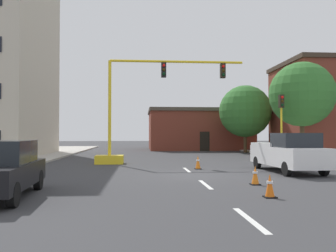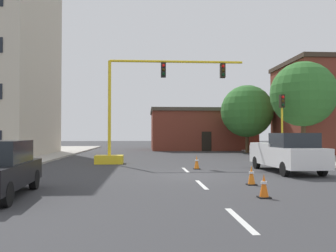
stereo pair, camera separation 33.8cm
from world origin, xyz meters
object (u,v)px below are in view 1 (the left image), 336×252
Objects in this scene: traffic_light_pole_right at (281,112)px; traffic_cone_roadside_b at (255,175)px; sedan_black_near_left at (0,169)px; tree_right_far at (245,111)px; traffic_cone_roadside_c at (270,186)px; traffic_signal_gantry at (129,129)px; traffic_cone_roadside_a at (198,162)px; pickup_truck_white at (288,153)px; tree_right_mid at (302,94)px.

traffic_cone_roadside_b is at bearing -116.70° from traffic_light_pole_right.
tree_right_far is at bearing 58.58° from sedan_black_near_left.
traffic_light_pole_right is 6.57× the size of traffic_cone_roadside_c.
traffic_signal_gantry is 11.33m from traffic_cone_roadside_b.
tree_right_far is at bearing 86.51° from traffic_light_pole_right.
traffic_signal_gantry is 5.81m from traffic_cone_roadside_a.
traffic_signal_gantry is 13.57m from traffic_cone_roadside_c.
pickup_truck_white is (-3.38, -18.50, -3.34)m from tree_right_far.
traffic_cone_roadside_c is (4.69, -12.59, -1.93)m from traffic_signal_gantry.
traffic_signal_gantry is 12.58m from sedan_black_near_left.
traffic_light_pole_right is at bearing -93.49° from tree_right_far.
traffic_cone_roadside_b is (-5.84, -11.61, -3.17)m from traffic_light_pole_right.
traffic_light_pole_right reaches higher than traffic_cone_roadside_c.
tree_right_far is 9.63× the size of traffic_cone_roadside_c.
sedan_black_near_left is 6.25× the size of traffic_cone_roadside_b.
traffic_signal_gantry is 17.47m from tree_right_far.
traffic_cone_roadside_a is at bearing -114.85° from tree_right_far.
traffic_cone_roadside_c is at bearing -84.85° from traffic_cone_roadside_a.
sedan_black_near_left reaches higher than traffic_cone_roadside_c.
tree_right_far reaches higher than traffic_cone_roadside_b.
traffic_cone_roadside_b is (-6.52, -22.78, -3.95)m from tree_right_far.
pickup_truck_white is 7.49× the size of traffic_cone_roadside_c.
tree_right_far is 1.52× the size of sedan_black_near_left.
traffic_signal_gantry reaches higher than traffic_cone_roadside_c.
traffic_light_pole_right is 13.38m from traffic_cone_roadside_b.
traffic_light_pole_right is 15.92m from traffic_cone_roadside_c.
traffic_signal_gantry is 1.38× the size of tree_right_far.
tree_right_far reaches higher than pickup_truck_white.
traffic_signal_gantry is 10.09m from pickup_truck_white.
tree_right_far is 1.29× the size of pickup_truck_white.
sedan_black_near_left is (-15.18, -24.85, -3.43)m from tree_right_far.
traffic_light_pole_right is 20.11m from sedan_black_near_left.
tree_right_far is 9.51× the size of traffic_cone_roadside_b.
traffic_signal_gantry is 13.33× the size of traffic_cone_roadside_c.
pickup_truck_white is at bearing 53.75° from traffic_cone_roadside_b.
traffic_light_pole_right is (10.96, 1.69, 1.24)m from traffic_signal_gantry.
sedan_black_near_left is at bearing -106.42° from traffic_signal_gantry.
traffic_cone_roadside_c is at bearing -69.56° from traffic_signal_gantry.
traffic_signal_gantry is at bearing -171.22° from traffic_light_pole_right.
traffic_cone_roadside_b is (8.66, 2.08, -0.52)m from sedan_black_near_left.
traffic_cone_roadside_a is at bearing -44.66° from traffic_signal_gantry.
tree_right_mid is 1.66× the size of sedan_black_near_left.
tree_right_far reaches higher than traffic_cone_roadside_a.
traffic_cone_roadside_a is (-9.65, -7.75, -4.72)m from tree_right_mid.
sedan_black_near_left is at bearing -132.44° from traffic_cone_roadside_a.
tree_right_mid reaches higher than tree_right_far.
traffic_light_pole_right reaches higher than sedan_black_near_left.
tree_right_far is 19.10m from pickup_truck_white.
traffic_cone_roadside_c is (-3.57, -6.95, -0.62)m from pickup_truck_white.
traffic_cone_roadside_a reaches higher than traffic_cone_roadside_c.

